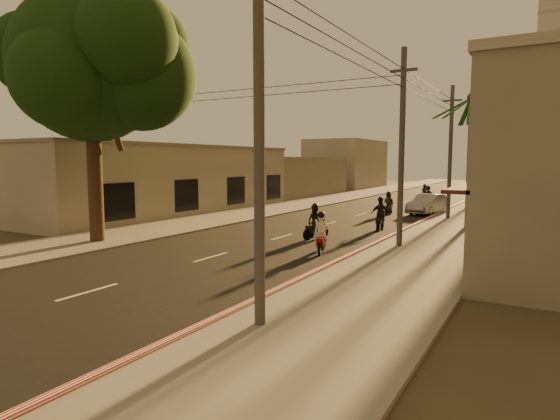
% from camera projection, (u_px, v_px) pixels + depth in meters
% --- Properties ---
extents(ground, '(160.00, 160.00, 0.00)m').
position_uv_depth(ground, '(178.00, 267.00, 17.71)').
color(ground, '#383023').
rests_on(ground, ground).
extents(road, '(10.00, 140.00, 0.02)m').
position_uv_depth(road, '(361.00, 214.00, 34.96)').
color(road, black).
rests_on(road, ground).
extents(sidewalk_right, '(5.00, 140.00, 0.12)m').
position_uv_depth(sidewalk_right, '(468.00, 220.00, 31.25)').
color(sidewalk_right, slate).
rests_on(sidewalk_right, ground).
extents(sidewalk_left, '(5.00, 140.00, 0.12)m').
position_uv_depth(sidewalk_left, '(275.00, 209.00, 38.67)').
color(sidewalk_left, slate).
rests_on(sidewalk_left, ground).
extents(curb_stripe, '(0.20, 60.00, 0.20)m').
position_uv_depth(curb_stripe, '(413.00, 226.00, 28.12)').
color(curb_stripe, '#AC1512').
rests_on(curb_stripe, ground).
extents(left_building, '(8.20, 24.20, 5.20)m').
position_uv_depth(left_building, '(164.00, 179.00, 36.44)').
color(left_building, '#A49F94').
rests_on(left_building, ground).
extents(broadleaf_tree, '(9.60, 8.70, 12.10)m').
position_uv_depth(broadleaf_tree, '(99.00, 65.00, 21.95)').
color(broadleaf_tree, black).
rests_on(broadleaf_tree, ground).
extents(palm_tree, '(5.00, 5.00, 8.20)m').
position_uv_depth(palm_tree, '(472.00, 106.00, 26.81)').
color(palm_tree, black).
rests_on(palm_tree, ground).
extents(utility_poles, '(1.20, 48.26, 9.00)m').
position_uv_depth(utility_poles, '(451.00, 123.00, 31.21)').
color(utility_poles, '#38383A').
rests_on(utility_poles, ground).
extents(filler_left_near, '(8.00, 14.00, 4.40)m').
position_uv_depth(filler_left_near, '(288.00, 177.00, 53.74)').
color(filler_left_near, '#A49F94').
rests_on(filler_left_near, ground).
extents(filler_left_far, '(8.00, 14.00, 7.00)m').
position_uv_depth(filler_left_far, '(347.00, 164.00, 69.13)').
color(filler_left_far, '#A49F94').
rests_on(filler_left_far, ground).
extents(scooter_red, '(0.98, 1.80, 1.84)m').
position_uv_depth(scooter_red, '(321.00, 235.00, 20.28)').
color(scooter_red, black).
rests_on(scooter_red, ground).
extents(scooter_mid_a, '(1.19, 1.85, 1.86)m').
position_uv_depth(scooter_mid_a, '(315.00, 223.00, 23.95)').
color(scooter_mid_a, black).
rests_on(scooter_mid_a, ground).
extents(scooter_mid_b, '(1.20, 1.98, 1.95)m').
position_uv_depth(scooter_mid_b, '(380.00, 215.00, 27.04)').
color(scooter_mid_b, black).
rests_on(scooter_mid_b, ground).
extents(scooter_far_a, '(0.87, 1.79, 1.76)m').
position_uv_depth(scooter_far_a, '(388.00, 204.00, 35.02)').
color(scooter_far_a, black).
rests_on(scooter_far_a, ground).
extents(scooter_far_b, '(1.38, 1.67, 1.69)m').
position_uv_depth(scooter_far_b, '(428.00, 194.00, 45.15)').
color(scooter_far_b, black).
rests_on(scooter_far_b, ground).
extents(parked_car, '(3.29, 5.16, 1.51)m').
position_uv_depth(parked_car, '(428.00, 204.00, 35.24)').
color(parked_car, '#9B9EA3').
rests_on(parked_car, ground).
extents(scooter_far_c, '(1.05, 1.51, 1.56)m').
position_uv_depth(scooter_far_c, '(424.00, 192.00, 49.94)').
color(scooter_far_c, black).
rests_on(scooter_far_c, ground).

